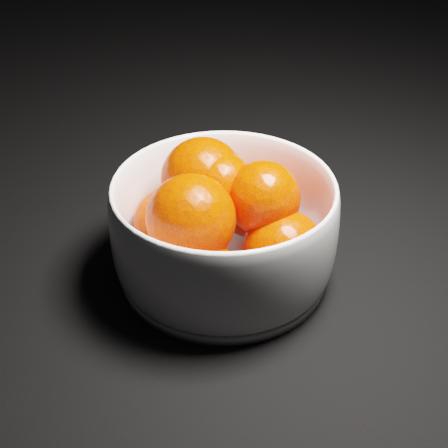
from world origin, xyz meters
TOP-DOWN VIEW (x-y plane):
  - bowl at (0.25, 0.25)m, footprint 0.21×0.21m
  - orange_pile at (0.25, 0.25)m, footprint 0.16×0.17m

SIDE VIEW (x-z plane):
  - bowl at x=0.25m, z-range 0.00..0.10m
  - orange_pile at x=0.25m, z-range 0.01..0.13m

